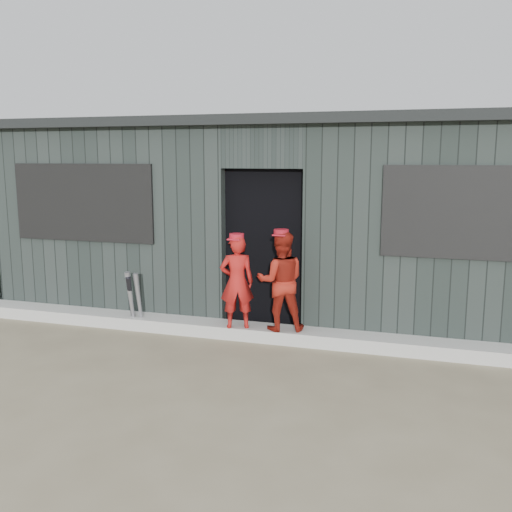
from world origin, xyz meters
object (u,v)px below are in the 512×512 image
(bat_mid, at_px, (139,301))
(player_red_left, at_px, (237,282))
(bat_left, at_px, (131,300))
(dugout, at_px, (290,217))
(player_red_right, at_px, (281,281))
(bat_right, at_px, (131,302))
(player_grey_back, at_px, (318,284))

(bat_mid, distance_m, player_red_left, 1.34)
(bat_left, bearing_deg, dugout, 48.51)
(dugout, bearing_deg, bat_left, -131.49)
(player_red_right, bearing_deg, bat_right, -15.77)
(player_red_left, xyz_separation_m, player_red_right, (0.51, 0.07, 0.03))
(player_red_left, bearing_deg, bat_right, -23.23)
(bat_mid, relative_size, player_red_left, 0.67)
(player_red_right, distance_m, dugout, 1.84)
(bat_right, height_order, dugout, dugout)
(bat_mid, bearing_deg, bat_left, -159.30)
(bat_left, relative_size, player_grey_back, 0.64)
(player_red_left, distance_m, player_red_right, 0.52)
(bat_right, distance_m, player_red_left, 1.46)
(bat_mid, distance_m, dugout, 2.50)
(player_red_right, relative_size, player_grey_back, 0.98)
(bat_left, xyz_separation_m, player_red_left, (1.39, 0.01, 0.32))
(bat_left, xyz_separation_m, player_red_right, (1.90, 0.08, 0.35))
(player_red_left, bearing_deg, player_grey_back, -164.17)
(player_grey_back, bearing_deg, player_red_left, 25.06)
(bat_right, height_order, player_grey_back, player_grey_back)
(bat_mid, bearing_deg, player_grey_back, 16.15)
(player_red_right, height_order, player_grey_back, player_red_right)
(bat_right, distance_m, player_grey_back, 2.34)
(bat_left, distance_m, player_red_left, 1.43)
(player_grey_back, xyz_separation_m, dugout, (-0.63, 1.15, 0.70))
(bat_mid, bearing_deg, player_red_right, 1.39)
(player_grey_back, bearing_deg, bat_mid, 3.40)
(dugout, bearing_deg, player_grey_back, -61.45)
(bat_left, xyz_separation_m, dugout, (1.60, 1.80, 0.91))
(player_red_left, distance_m, dugout, 1.90)
(bat_right, height_order, player_red_right, player_red_right)
(dugout, bearing_deg, bat_right, -132.49)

